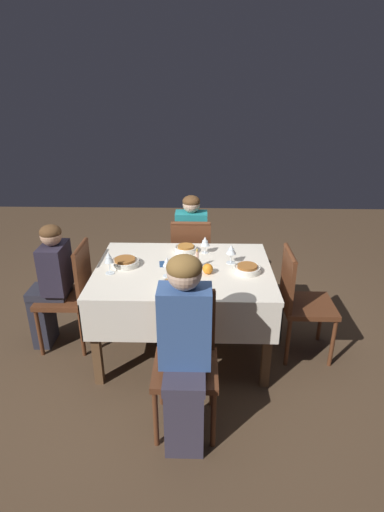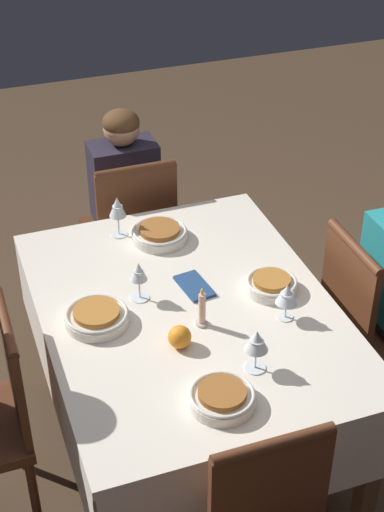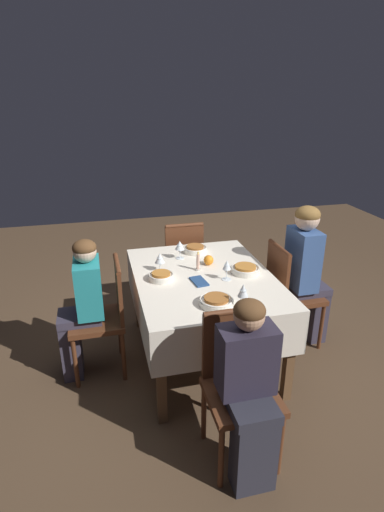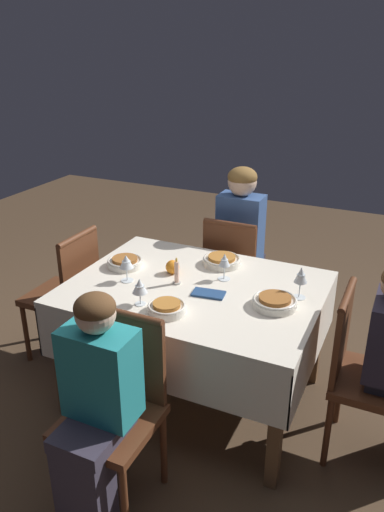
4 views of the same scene
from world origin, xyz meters
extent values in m
plane|color=#4C3826|center=(0.00, 0.00, 0.00)|extent=(8.00, 8.00, 0.00)
cube|color=silver|center=(0.00, 0.00, 0.71)|extent=(1.34, 1.01, 0.04)
cube|color=silver|center=(0.00, 0.50, 0.55)|extent=(1.34, 0.01, 0.29)
cube|color=silver|center=(0.00, -0.50, 0.55)|extent=(1.34, 0.01, 0.29)
cube|color=silver|center=(0.67, 0.00, 0.55)|extent=(0.01, 1.01, 0.29)
cube|color=silver|center=(-0.67, 0.00, 0.55)|extent=(0.01, 1.01, 0.29)
cube|color=brown|center=(0.60, 0.44, 0.35)|extent=(0.06, 0.06, 0.69)
cube|color=brown|center=(-0.60, 0.44, 0.35)|extent=(0.06, 0.06, 0.69)
cube|color=brown|center=(0.60, -0.44, 0.35)|extent=(0.06, 0.06, 0.69)
cube|color=brown|center=(-0.60, -0.44, 0.35)|extent=(0.06, 0.06, 0.69)
cube|color=#562D19|center=(0.04, -0.81, 0.43)|extent=(0.39, 0.39, 0.04)
cube|color=#562D19|center=(0.04, -0.63, 0.66)|extent=(0.36, 0.03, 0.42)
cylinder|color=#562D19|center=(0.04, -0.63, 0.87)|extent=(0.35, 0.04, 0.04)
cylinder|color=#562D19|center=(-0.12, -0.98, 0.21)|extent=(0.03, 0.03, 0.41)
cylinder|color=#562D19|center=(0.21, -0.98, 0.21)|extent=(0.03, 0.03, 0.41)
cylinder|color=#562D19|center=(-0.12, -0.64, 0.21)|extent=(0.03, 0.03, 0.41)
cylinder|color=#562D19|center=(0.21, -0.64, 0.21)|extent=(0.03, 0.03, 0.41)
cube|color=#562D19|center=(0.04, 0.81, 0.43)|extent=(0.39, 0.39, 0.04)
cube|color=#562D19|center=(0.04, 0.63, 0.66)|extent=(0.36, 0.03, 0.42)
cylinder|color=#562D19|center=(0.04, 0.63, 0.87)|extent=(0.35, 0.04, 0.04)
cylinder|color=#562D19|center=(0.21, 0.98, 0.21)|extent=(0.03, 0.03, 0.41)
cylinder|color=#562D19|center=(-0.13, 0.98, 0.21)|extent=(0.03, 0.03, 0.41)
cylinder|color=#562D19|center=(0.21, 0.64, 0.21)|extent=(0.03, 0.03, 0.41)
cylinder|color=#562D19|center=(-0.13, 0.64, 0.21)|extent=(0.03, 0.03, 0.41)
cube|color=#562D19|center=(-0.97, 0.04, 0.43)|extent=(0.39, 0.39, 0.04)
cube|color=#562D19|center=(-0.79, 0.04, 0.66)|extent=(0.03, 0.36, 0.42)
cylinder|color=#562D19|center=(-0.79, 0.04, 0.87)|extent=(0.04, 0.35, 0.04)
cylinder|color=#562D19|center=(-1.14, 0.21, 0.21)|extent=(0.03, 0.03, 0.41)
cylinder|color=#562D19|center=(-1.14, -0.13, 0.21)|extent=(0.03, 0.03, 0.41)
cylinder|color=#562D19|center=(-0.80, 0.21, 0.21)|extent=(0.03, 0.03, 0.41)
cylinder|color=#562D19|center=(-0.80, -0.13, 0.21)|extent=(0.03, 0.03, 0.41)
cube|color=#562D19|center=(0.97, -0.04, 0.43)|extent=(0.39, 0.39, 0.04)
cube|color=#562D19|center=(0.79, -0.04, 0.66)|extent=(0.03, 0.36, 0.42)
cylinder|color=#562D19|center=(0.79, -0.04, 0.87)|extent=(0.04, 0.35, 0.04)
cylinder|color=#562D19|center=(1.14, -0.20, 0.21)|extent=(0.03, 0.03, 0.41)
cylinder|color=#562D19|center=(1.14, 0.13, 0.21)|extent=(0.03, 0.03, 0.41)
cylinder|color=#562D19|center=(0.80, -0.20, 0.21)|extent=(0.03, 0.03, 0.41)
cylinder|color=#562D19|center=(0.80, 0.13, 0.21)|extent=(0.03, 0.03, 0.41)
cube|color=#383342|center=(0.04, -1.01, 0.23)|extent=(0.22, 0.14, 0.45)
cube|color=#383342|center=(0.04, -0.92, 0.48)|extent=(0.24, 0.31, 0.06)
cube|color=#38568E|center=(0.04, -0.84, 0.76)|extent=(0.30, 0.18, 0.49)
sphere|color=beige|center=(0.04, -0.84, 1.09)|extent=(0.19, 0.19, 0.19)
ellipsoid|color=brown|center=(0.04, -0.84, 1.13)|extent=(0.19, 0.19, 0.13)
cube|color=#383342|center=(0.04, 1.01, 0.23)|extent=(0.23, 0.14, 0.45)
cube|color=#383342|center=(0.04, 0.92, 0.48)|extent=(0.24, 0.31, 0.06)
cube|color=teal|center=(0.04, 0.84, 0.71)|extent=(0.30, 0.18, 0.40)
sphere|color=beige|center=(0.04, 0.84, 0.99)|extent=(0.16, 0.16, 0.16)
ellipsoid|color=brown|center=(0.04, 0.84, 1.01)|extent=(0.16, 0.16, 0.11)
cube|color=#282833|center=(-1.17, 0.04, 0.23)|extent=(0.14, 0.22, 0.45)
cube|color=#282833|center=(-1.08, 0.04, 0.48)|extent=(0.31, 0.24, 0.06)
cube|color=#282333|center=(-1.00, 0.04, 0.70)|extent=(0.18, 0.30, 0.38)
sphere|color=tan|center=(-1.00, 0.04, 0.97)|extent=(0.16, 0.16, 0.16)
ellipsoid|color=brown|center=(-1.00, 0.04, 0.99)|extent=(0.16, 0.16, 0.11)
cylinder|color=silver|center=(-0.03, -0.32, 0.75)|extent=(0.22, 0.22, 0.04)
torus|color=silver|center=(-0.03, -0.32, 0.77)|extent=(0.22, 0.22, 0.01)
cylinder|color=#B2702D|center=(-0.03, -0.32, 0.77)|extent=(0.16, 0.16, 0.02)
cylinder|color=white|center=(-0.11, -0.14, 0.73)|extent=(0.07, 0.07, 0.00)
cylinder|color=white|center=(-0.11, -0.14, 0.77)|extent=(0.01, 0.01, 0.08)
cone|color=white|center=(-0.11, -0.14, 0.85)|extent=(0.06, 0.06, 0.07)
cylinder|color=white|center=(-0.11, -0.14, 0.83)|extent=(0.04, 0.04, 0.03)
cylinder|color=silver|center=(0.01, 0.32, 0.75)|extent=(0.19, 0.19, 0.04)
torus|color=silver|center=(0.01, 0.32, 0.77)|extent=(0.18, 0.18, 0.01)
cylinder|color=#B2702D|center=(0.01, 0.32, 0.77)|extent=(0.13, 0.13, 0.02)
cylinder|color=white|center=(0.16, 0.30, 0.73)|extent=(0.06, 0.06, 0.00)
cylinder|color=white|center=(0.16, 0.30, 0.76)|extent=(0.01, 0.01, 0.06)
cone|color=white|center=(0.16, 0.30, 0.83)|extent=(0.08, 0.08, 0.08)
cylinder|color=white|center=(0.16, 0.30, 0.82)|extent=(0.05, 0.05, 0.03)
cylinder|color=silver|center=(-0.45, 0.04, 0.75)|extent=(0.22, 0.22, 0.04)
torus|color=silver|center=(-0.45, 0.04, 0.77)|extent=(0.22, 0.22, 0.01)
cylinder|color=#995B28|center=(-0.45, 0.04, 0.77)|extent=(0.16, 0.16, 0.02)
cylinder|color=white|center=(-0.54, -0.10, 0.73)|extent=(0.07, 0.07, 0.00)
cylinder|color=white|center=(-0.54, -0.10, 0.77)|extent=(0.01, 0.01, 0.08)
cone|color=white|center=(-0.54, -0.10, 0.86)|extent=(0.07, 0.07, 0.08)
cylinder|color=white|center=(-0.54, -0.10, 0.84)|extent=(0.04, 0.04, 0.04)
cylinder|color=silver|center=(0.48, -0.06, 0.75)|extent=(0.21, 0.21, 0.04)
torus|color=silver|center=(0.48, -0.06, 0.77)|extent=(0.20, 0.20, 0.01)
cylinder|color=#995B28|center=(0.48, -0.06, 0.77)|extent=(0.15, 0.15, 0.02)
cylinder|color=white|center=(0.37, 0.10, 0.73)|extent=(0.07, 0.07, 0.00)
cylinder|color=white|center=(0.37, 0.10, 0.77)|extent=(0.01, 0.01, 0.08)
cone|color=white|center=(0.37, 0.10, 0.85)|extent=(0.08, 0.08, 0.07)
cylinder|color=white|center=(0.37, 0.10, 0.83)|extent=(0.05, 0.05, 0.03)
cylinder|color=beige|center=(0.10, 0.02, 0.73)|extent=(0.04, 0.04, 0.01)
cylinder|color=beige|center=(0.10, 0.02, 0.80)|extent=(0.02, 0.02, 0.12)
ellipsoid|color=#F9C64C|center=(0.10, 0.02, 0.87)|extent=(0.01, 0.01, 0.03)
sphere|color=orange|center=(0.18, -0.09, 0.77)|extent=(0.08, 0.08, 0.08)
cube|color=navy|center=(-0.10, 0.06, 0.73)|extent=(0.18, 0.11, 0.01)
camera|label=1|loc=(0.13, -2.74, 2.03)|focal=28.00mm
camera|label=2|loc=(2.05, -0.71, 2.45)|focal=55.00mm
camera|label=3|loc=(-2.60, 0.73, 1.99)|focal=28.00mm
camera|label=4|loc=(-0.99, 2.19, 1.94)|focal=35.00mm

